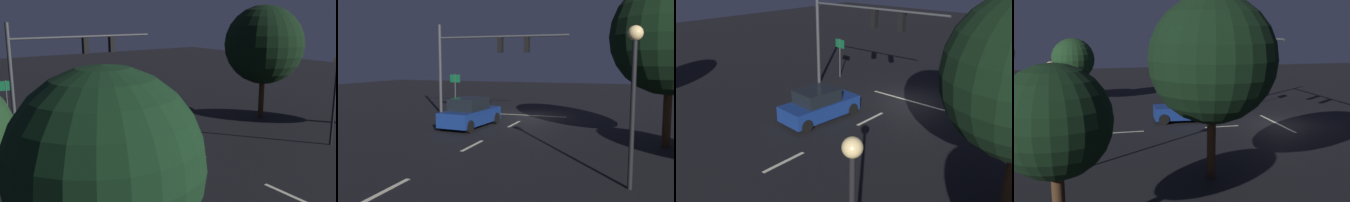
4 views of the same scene
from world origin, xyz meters
TOP-DOWN VIEW (x-y plane):
  - ground_plane at (0.00, 0.00)m, footprint 80.00×80.00m
  - traffic_signal_assembly at (3.35, 1.44)m, footprint 9.38×0.47m
  - lane_dash_far at (0.00, 4.00)m, footprint 0.16×2.20m
  - lane_dash_mid at (0.00, 10.00)m, footprint 0.16×2.20m
  - lane_dash_near at (0.00, 16.00)m, footprint 0.16×2.20m
  - stop_bar at (0.00, 0.25)m, footprint 5.00×0.16m
  - car_approaching at (2.07, 5.79)m, footprint 2.23×4.49m
  - street_lamp_left_kerb at (-6.72, 13.51)m, footprint 0.44×0.44m
  - route_sign at (6.35, -0.59)m, footprint 0.90×0.21m
  - tree_left_far at (-8.17, 7.29)m, footprint 5.15×5.15m

SIDE VIEW (x-z plane):
  - ground_plane at x=0.00m, z-range 0.00..0.00m
  - lane_dash_far at x=0.00m, z-range 0.00..0.01m
  - lane_dash_mid at x=0.00m, z-range 0.00..0.01m
  - lane_dash_near at x=0.00m, z-range 0.00..0.01m
  - stop_bar at x=0.00m, z-range 0.00..0.01m
  - car_approaching at x=2.07m, z-range -0.05..1.65m
  - route_sign at x=6.35m, z-range 0.62..3.44m
  - street_lamp_left_kerb at x=-6.72m, z-range 0.98..5.75m
  - traffic_signal_assembly at x=3.35m, z-range 1.14..7.52m
  - tree_left_far at x=-8.17m, z-range 1.13..8.57m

